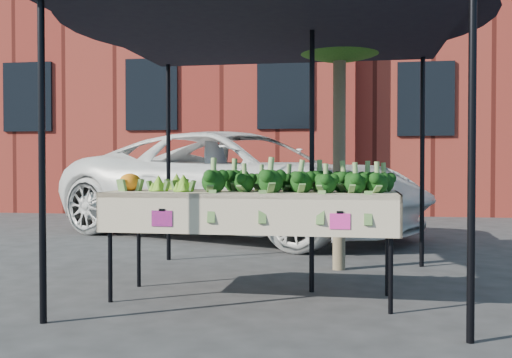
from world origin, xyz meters
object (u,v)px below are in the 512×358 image
Objects in this scene: canopy at (274,137)px; vehicle at (241,47)px; table at (252,245)px; street_tree at (339,87)px.

vehicle is (-1.07, 4.01, 1.61)m from canopy.
vehicle reaches higher than table.
street_tree is at bearing 66.36° from table.
vehicle is at bearing 104.93° from canopy.
street_tree is (1.62, -2.90, -1.02)m from vehicle.
canopy is at bearing -141.58° from vehicle.
canopy is 1.37m from street_tree.
table is 5.20m from vehicle.
table is at bearing -105.45° from canopy.
vehicle reaches higher than street_tree.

